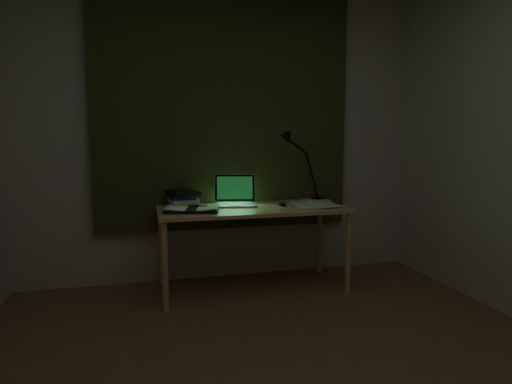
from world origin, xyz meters
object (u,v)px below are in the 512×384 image
desk_lamp (318,168)px  book_stack (184,198)px  laptop (235,191)px  open_textbook (192,209)px  loose_papers (312,203)px  desk (252,249)px

desk_lamp → book_stack: bearing=-167.2°
laptop → open_textbook: (-0.37, -0.17, -0.11)m
loose_papers → desk_lamp: 0.39m
open_textbook → desk_lamp: (1.16, 0.32, 0.27)m
open_textbook → book_stack: 0.25m
loose_papers → desk_lamp: (0.15, 0.24, 0.27)m
laptop → book_stack: (-0.41, 0.07, -0.06)m
loose_papers → desk_lamp: size_ratio=0.66×
laptop → open_textbook: size_ratio=0.98×
laptop → desk_lamp: desk_lamp is taller
open_textbook → loose_papers: open_textbook is taller
laptop → loose_papers: laptop is taller
desk → book_stack: 0.69m
laptop → desk_lamp: 0.82m
book_stack → loose_papers: size_ratio=0.67×
loose_papers → book_stack: bearing=171.5°
desk → laptop: bearing=136.7°
desk → desk_lamp: desk_lamp is taller
open_textbook → loose_papers: size_ratio=1.07×
desk → loose_papers: 0.63m
book_stack → loose_papers: bearing=-8.5°
desk → desk_lamp: (0.67, 0.26, 0.63)m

